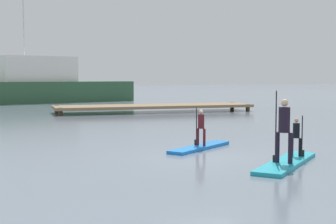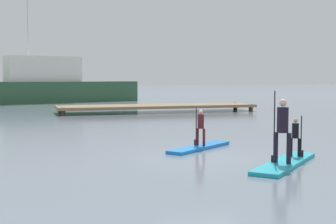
{
  "view_description": "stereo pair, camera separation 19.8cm",
  "coord_description": "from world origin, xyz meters",
  "px_view_note": "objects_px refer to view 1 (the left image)",
  "views": [
    {
      "loc": [
        -5.2,
        -12.82,
        2.3
      ],
      "look_at": [
        -0.19,
        2.85,
        1.11
      ],
      "focal_mm": 52.0,
      "sensor_mm": 36.0,
      "label": 1
    },
    {
      "loc": [
        -5.01,
        -12.88,
        2.3
      ],
      "look_at": [
        -0.19,
        2.85,
        1.11
      ],
      "focal_mm": 52.0,
      "sensor_mm": 36.0,
      "label": 2
    }
  ],
  "objects_px": {
    "paddleboard_far": "(287,163)",
    "paddler_child_front": "(297,135)",
    "paddler_adult": "(284,126)",
    "paddleboard_near": "(201,147)",
    "fishing_boat_white_large": "(52,86)",
    "paddler_child_solo": "(201,125)"
  },
  "relations": [
    {
      "from": "paddler_adult",
      "to": "fishing_boat_white_large",
      "type": "bearing_deg",
      "value": 95.27
    },
    {
      "from": "paddleboard_near",
      "to": "fishing_boat_white_large",
      "type": "bearing_deg",
      "value": 94.3
    },
    {
      "from": "paddler_child_front",
      "to": "fishing_boat_white_large",
      "type": "xyz_separation_m",
      "value": [
        -4.11,
        33.73,
        0.81
      ]
    },
    {
      "from": "fishing_boat_white_large",
      "to": "paddleboard_near",
      "type": "bearing_deg",
      "value": -85.7
    },
    {
      "from": "paddler_child_solo",
      "to": "paddler_adult",
      "type": "relative_size",
      "value": 0.66
    },
    {
      "from": "paddler_adult",
      "to": "paddleboard_far",
      "type": "bearing_deg",
      "value": 42.35
    },
    {
      "from": "paddleboard_near",
      "to": "paddleboard_far",
      "type": "height_order",
      "value": "same"
    },
    {
      "from": "paddleboard_far",
      "to": "fishing_boat_white_large",
      "type": "distance_m",
      "value": 34.55
    },
    {
      "from": "paddleboard_far",
      "to": "paddler_child_front",
      "type": "bearing_deg",
      "value": 42.63
    },
    {
      "from": "paddler_child_solo",
      "to": "paddler_adult",
      "type": "height_order",
      "value": "paddler_adult"
    },
    {
      "from": "paddler_child_solo",
      "to": "paddler_child_front",
      "type": "height_order",
      "value": "paddler_child_solo"
    },
    {
      "from": "paddleboard_near",
      "to": "paddler_child_front",
      "type": "relative_size",
      "value": 2.43
    },
    {
      "from": "paddler_adult",
      "to": "paddler_child_solo",
      "type": "bearing_deg",
      "value": 103.55
    },
    {
      "from": "paddler_child_solo",
      "to": "fishing_boat_white_large",
      "type": "height_order",
      "value": "fishing_boat_white_large"
    },
    {
      "from": "paddleboard_near",
      "to": "paddleboard_far",
      "type": "bearing_deg",
      "value": -71.65
    },
    {
      "from": "paddleboard_near",
      "to": "fishing_boat_white_large",
      "type": "xyz_separation_m",
      "value": [
        -2.33,
        31.0,
        1.45
      ]
    },
    {
      "from": "paddler_child_solo",
      "to": "fishing_boat_white_large",
      "type": "xyz_separation_m",
      "value": [
        -2.32,
        30.99,
        0.75
      ]
    },
    {
      "from": "paddler_adult",
      "to": "paddler_child_front",
      "type": "bearing_deg",
      "value": 42.56
    },
    {
      "from": "paddleboard_far",
      "to": "fishing_boat_white_large",
      "type": "xyz_separation_m",
      "value": [
        -3.44,
        34.34,
        1.45
      ]
    },
    {
      "from": "paddleboard_near",
      "to": "paddler_adult",
      "type": "height_order",
      "value": "paddler_adult"
    },
    {
      "from": "paddleboard_near",
      "to": "fishing_boat_white_large",
      "type": "relative_size",
      "value": 0.19
    },
    {
      "from": "paddler_adult",
      "to": "paddler_child_front",
      "type": "height_order",
      "value": "paddler_adult"
    }
  ]
}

